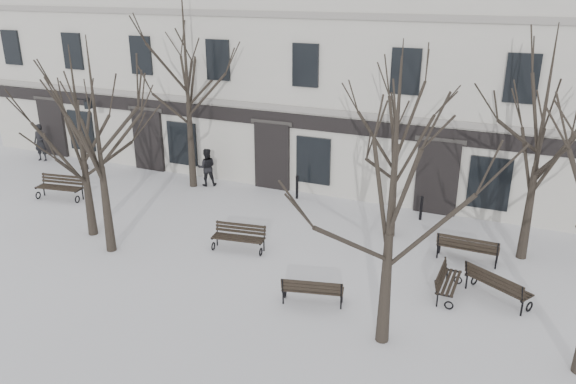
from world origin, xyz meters
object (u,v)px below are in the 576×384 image
Objects in this scene: bench_2 at (497,284)px; bench_4 at (468,247)px; tree_0 at (78,121)px; tree_2 at (393,176)px; tree_1 at (96,123)px; lamp_post at (83,128)px; bench_0 at (60,186)px; bench_1 at (312,290)px; bench_5 at (447,281)px; bench_3 at (239,237)px.

bench_4 is (-1.06, 2.10, 0.01)m from bench_2.
bench_4 is at bearing 14.27° from tree_0.
tree_2 reaches higher than bench_4.
tree_1 is at bearing 20.19° from bench_4.
bench_0 is at bearing -63.74° from lamp_post.
tree_1 reaches higher than bench_1.
tree_1 is 12.86m from bench_2.
bench_4 is (1.39, 5.24, -3.87)m from tree_2.
tree_0 reaches higher than bench_0.
bench_0 is (-3.67, 2.22, -3.60)m from tree_0.
tree_2 is 4.29× the size of bench_5.
tree_0 is 3.59× the size of bench_3.
tree_2 is 5.03m from bench_5.
bench_2 is at bearing 117.24° from bench_4.
tree_0 is at bearing 152.47° from tree_1.
bench_4 is at bearing -6.01° from bench_0.
bench_4 is at bearing 75.18° from tree_2.
tree_1 reaches higher than bench_3.
tree_1 is at bearing -39.59° from bench_0.
bench_1 is at bearing 122.59° from bench_5.
tree_2 is at bearing -10.42° from tree_0.
bench_2 is 1.01× the size of bench_4.
bench_3 is (-5.75, 3.05, -3.91)m from tree_2.
bench_0 is at bearing 149.85° from tree_1.
tree_0 is at bearing 34.64° from bench_2.
bench_4 is (3.62, 4.39, 0.06)m from bench_1.
bench_0 reaches higher than bench_1.
tree_0 is 4.04× the size of bench_5.
tree_2 is at bearing -36.81° from bench_3.
bench_1 is at bearing -3.29° from tree_1.
lamp_post reaches higher than bench_0.
bench_3 is (3.93, 1.77, -3.91)m from tree_1.
bench_3 is at bearing 30.70° from bench_2.
lamp_post is at bearing -39.85° from bench_1.
lamp_post is at bearing 147.71° from bench_3.
bench_2 reaches higher than bench_5.
bench_5 is at bearing -10.05° from bench_3.
tree_0 reaches higher than bench_3.
lamp_post is at bearing 154.94° from tree_2.
bench_0 is (-5.15, 2.99, -3.86)m from tree_1.
tree_0 is at bearing 14.74° from bench_4.
bench_5 is (6.86, -0.15, -0.04)m from bench_3.
bench_3 is at bearing -17.08° from bench_0.
tree_1 is 8.43m from bench_1.
tree_1 is 9.76m from tree_2.
tree_0 is 6.60m from bench_3.
tree_2 is 15.91m from bench_0.
bench_5 is 0.46× the size of lamp_post.
tree_1 is 3.65× the size of bench_4.
bench_1 is 4.15m from bench_3.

